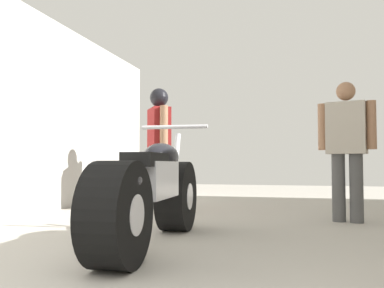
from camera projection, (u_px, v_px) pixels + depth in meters
name	position (u px, v px, depth m)	size (l,w,h in m)	color
ground_plane	(230.00, 227.00, 4.41)	(17.90, 17.90, 0.00)	#A8A399
garage_partition_left	(12.00, 107.00, 5.17)	(0.08, 8.20, 2.75)	#B7B5AD
motorcycle_maroon_cruiser	(152.00, 193.00, 3.37)	(0.67, 2.25, 1.05)	black
mechanic_in_blue	(347.00, 142.00, 4.80)	(0.65, 0.34, 1.61)	#4C4C4C
mechanic_with_helmet	(159.00, 137.00, 6.11)	(0.48, 0.64, 1.78)	#4C4C4C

